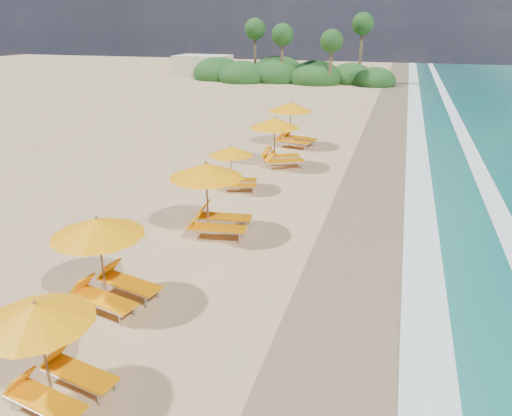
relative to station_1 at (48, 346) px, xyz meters
The scene contains 11 objects.
ground 8.53m from the station_1, 78.38° to the left, with size 160.00×160.00×0.00m, color tan.
wet_sand 10.11m from the station_1, 55.41° to the left, with size 4.00×160.00×0.01m, color #826D4E.
surf_foam 11.84m from the station_1, 44.53° to the left, with size 4.00×160.00×0.01m.
station_1 is the anchor object (origin of this frame).
station_2 3.55m from the station_1, 105.25° to the left, with size 3.01×2.90×2.46m.
station_3 8.47m from the station_1, 89.62° to the left, with size 3.09×2.92×2.64m.
station_4 13.22m from the station_1, 93.42° to the left, with size 2.50×2.42×2.02m.
station_5 17.34m from the station_1, 89.46° to the left, with size 3.46×3.46×2.61m.
station_6 21.80m from the station_1, 90.11° to the left, with size 3.28×3.15×2.68m.
treeline 54.40m from the station_1, 98.71° to the left, with size 25.80×8.80×9.74m.
beach_building 59.81m from the station_1, 109.84° to the left, with size 7.00×5.00×2.80m, color beige.
Camera 1 is at (4.34, -14.39, 7.09)m, focal length 33.52 mm.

